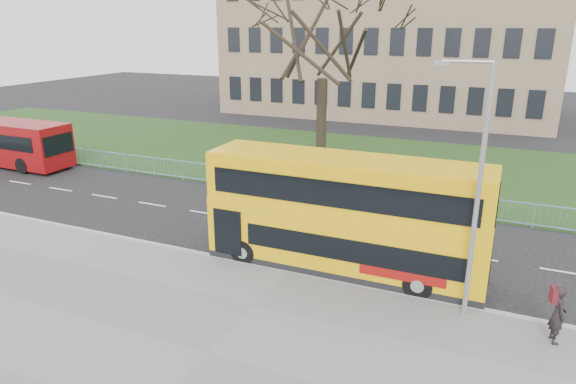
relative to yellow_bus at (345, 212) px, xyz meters
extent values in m
plane|color=black|center=(-1.69, 0.44, -2.18)|extent=(120.00, 120.00, 0.00)
cube|color=slate|center=(-1.69, -6.31, -2.12)|extent=(80.00, 10.50, 0.12)
cube|color=#969799|center=(-1.69, -1.11, -2.11)|extent=(80.00, 0.20, 0.14)
cube|color=#1C3513|center=(-1.69, 14.74, -2.14)|extent=(80.00, 15.40, 0.08)
cube|color=#7F6B50|center=(-6.69, 35.44, 4.82)|extent=(30.00, 15.00, 14.00)
cube|color=#F7B80A|center=(0.00, 0.01, -0.94)|extent=(9.71, 2.34, 1.80)
cube|color=#F7B80A|center=(0.00, 0.01, 0.11)|extent=(9.71, 2.34, 0.31)
cube|color=#F7B80A|center=(0.00, 0.01, 1.08)|extent=(9.66, 2.30, 1.62)
cube|color=black|center=(0.56, -1.15, -0.87)|extent=(7.48, 0.07, 0.79)
cube|color=black|center=(0.00, -1.13, 1.00)|extent=(8.92, 0.07, 0.88)
cylinder|color=black|center=(-3.46, -1.04, -1.70)|extent=(0.96, 0.26, 0.96)
cylinder|color=black|center=(2.82, -1.02, -1.70)|extent=(0.96, 0.26, 0.96)
cylinder|color=black|center=(-21.06, 4.34, -1.70)|extent=(0.96, 0.26, 0.95)
imported|color=black|center=(6.70, -2.06, -1.23)|extent=(0.53, 0.69, 1.67)
cylinder|color=gray|center=(4.31, -1.56, 1.61)|extent=(0.15, 0.15, 7.34)
cylinder|color=gray|center=(3.67, -1.60, 5.28)|extent=(1.29, 0.18, 0.09)
cube|color=gray|center=(3.03, -1.65, 5.23)|extent=(0.42, 0.19, 0.11)
camera|label=1|loc=(4.87, -16.04, 6.20)|focal=32.00mm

